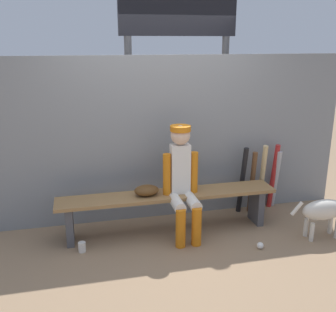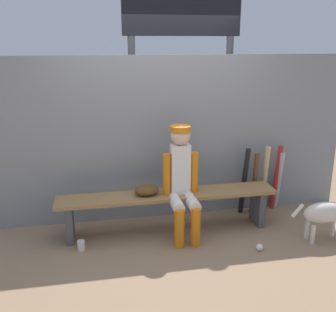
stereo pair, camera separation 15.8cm
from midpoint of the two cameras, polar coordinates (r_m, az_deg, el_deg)
name	(u,v)px [view 2 (the right image)]	position (r m, az deg, el deg)	size (l,w,h in m)	color
ground_plane	(168,231)	(4.71, 0.98, -10.94)	(30.00, 30.00, 0.00)	#937556
chainlink_fence	(161,140)	(4.77, -0.09, 2.41)	(4.80, 0.03, 2.02)	gray
dugout_bench	(168,202)	(4.55, 1.00, -6.73)	(2.54, 0.36, 0.48)	olive
player_seated	(182,179)	(4.36, 3.14, -3.32)	(0.41, 0.55, 1.27)	silver
baseball_glove	(146,190)	(4.44, -2.15, -5.01)	(0.28, 0.20, 0.12)	#593819
bat_aluminum_black	(244,182)	(5.07, 11.97, -3.69)	(0.06, 0.06, 0.90)	black
bat_wood_dark	(254,183)	(5.13, 13.40, -3.94)	(0.06, 0.06, 0.83)	brown
bat_wood_natural	(264,179)	(5.18, 14.79, -3.35)	(0.06, 0.06, 0.92)	tan
bat_aluminum_red	(276,178)	(5.32, 16.38, -3.10)	(0.06, 0.06, 0.89)	#B22323
bat_aluminum_silver	(279,180)	(5.35, 16.71, -3.46)	(0.06, 0.06, 0.81)	#B7B7BC
baseball	(259,247)	(4.43, 14.27, -12.84)	(0.07, 0.07, 0.07)	white
cup_on_ground	(81,245)	(4.39, -11.58, -12.71)	(0.08, 0.08, 0.11)	silver
cup_on_bench	(174,186)	(4.58, 1.95, -4.42)	(0.08, 0.08, 0.11)	red
scoreboard	(187,36)	(5.52, 3.60, 17.11)	(1.89, 0.27, 3.26)	#3F3F42
dog	(330,212)	(4.77, 23.49, -7.56)	(0.84, 0.20, 0.49)	beige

